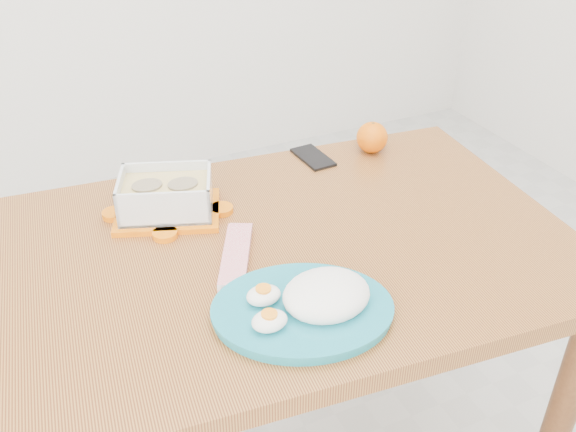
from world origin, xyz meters
name	(u,v)px	position (x,y,z in m)	size (l,w,h in m)	color
dining_table	(288,286)	(-0.11, -0.04, 0.64)	(1.17, 0.83, 0.75)	#9F682D
food_container	(166,196)	(-0.30, 0.16, 0.79)	(0.25, 0.22, 0.09)	orange
orange_fruit	(372,137)	(0.23, 0.23, 0.79)	(0.08, 0.08, 0.08)	#F96104
rice_plate	(310,302)	(-0.17, -0.25, 0.78)	(0.38, 0.38, 0.08)	teal
candy_bar	(236,256)	(-0.23, -0.05, 0.76)	(0.19, 0.05, 0.02)	red
smartphone	(313,157)	(0.09, 0.25, 0.75)	(0.06, 0.12, 0.01)	black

